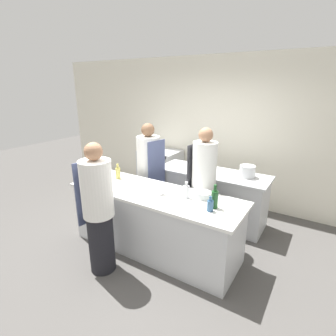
{
  "coord_description": "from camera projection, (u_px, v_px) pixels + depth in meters",
  "views": [
    {
      "loc": [
        1.91,
        -2.67,
        2.28
      ],
      "look_at": [
        0.0,
        0.35,
        1.13
      ],
      "focal_mm": 28.0,
      "sensor_mm": 36.0,
      "label": 1
    }
  ],
  "objects": [
    {
      "name": "bottle_wine",
      "position": [
        210.0,
        205.0,
        3.0
      ],
      "size": [
        0.07,
        0.07,
        0.18
      ],
      "color": "#2D5175",
      "rests_on": "prep_counter"
    },
    {
      "name": "ground_plane",
      "position": [
        155.0,
        248.0,
        3.82
      ],
      "size": [
        16.0,
        16.0,
        0.0
      ],
      "primitive_type": "plane",
      "color": "#4C4947"
    },
    {
      "name": "stockpot",
      "position": [
        247.0,
        171.0,
        4.1
      ],
      "size": [
        0.24,
        0.24,
        0.19
      ],
      "color": "silver",
      "rests_on": "pass_counter"
    },
    {
      "name": "bottle_vinegar",
      "position": [
        186.0,
        191.0,
        3.36
      ],
      "size": [
        0.09,
        0.09,
        0.22
      ],
      "color": "silver",
      "rests_on": "prep_counter"
    },
    {
      "name": "bottle_cooking_oil",
      "position": [
        215.0,
        199.0,
        3.07
      ],
      "size": [
        0.08,
        0.08,
        0.29
      ],
      "color": "#19471E",
      "rests_on": "prep_counter"
    },
    {
      "name": "wall_back",
      "position": [
        217.0,
        131.0,
        5.1
      ],
      "size": [
        8.0,
        0.06,
        2.8
      ],
      "color": "silver",
      "rests_on": "ground_plane"
    },
    {
      "name": "cutting_board",
      "position": [
        144.0,
        187.0,
        3.7
      ],
      "size": [
        0.29,
        0.25,
        0.01
      ],
      "color": "white",
      "rests_on": "prep_counter"
    },
    {
      "name": "chef_at_stove",
      "position": [
        149.0,
        173.0,
        4.46
      ],
      "size": [
        0.44,
        0.42,
        1.68
      ],
      "rotation": [
        0.0,
        0.0,
        -1.79
      ],
      "color": "black",
      "rests_on": "ground_plane"
    },
    {
      "name": "chef_at_pass_far",
      "position": [
        203.0,
        187.0,
        3.78
      ],
      "size": [
        0.38,
        0.36,
        1.72
      ],
      "rotation": [
        0.0,
        0.0,
        1.42
      ],
      "color": "black",
      "rests_on": "ground_plane"
    },
    {
      "name": "pass_counter",
      "position": [
        211.0,
        196.0,
        4.5
      ],
      "size": [
        1.86,
        0.66,
        0.88
      ],
      "color": "silver",
      "rests_on": "ground_plane"
    },
    {
      "name": "bottle_olive_oil",
      "position": [
        118.0,
        173.0,
        4.03
      ],
      "size": [
        0.07,
        0.07,
        0.24
      ],
      "color": "#B2A84C",
      "rests_on": "prep_counter"
    },
    {
      "name": "chef_at_prep_near",
      "position": [
        98.0,
        210.0,
        3.15
      ],
      "size": [
        0.41,
        0.4,
        1.67
      ],
      "rotation": [
        0.0,
        0.0,
        1.38
      ],
      "color": "black",
      "rests_on": "ground_plane"
    },
    {
      "name": "prep_counter",
      "position": [
        155.0,
        221.0,
        3.68
      ],
      "size": [
        2.47,
        0.81,
        0.88
      ],
      "color": "silver",
      "rests_on": "ground_plane"
    },
    {
      "name": "bowl_mixing_large",
      "position": [
        204.0,
        195.0,
        3.35
      ],
      "size": [
        0.2,
        0.2,
        0.08
      ],
      "color": "#B7BABC",
      "rests_on": "prep_counter"
    },
    {
      "name": "cup",
      "position": [
        161.0,
        191.0,
        3.46
      ],
      "size": [
        0.1,
        0.1,
        0.1
      ],
      "color": "white",
      "rests_on": "prep_counter"
    },
    {
      "name": "bowl_prep_small",
      "position": [
        94.0,
        181.0,
        3.88
      ],
      "size": [
        0.28,
        0.28,
        0.06
      ],
      "color": "white",
      "rests_on": "prep_counter"
    },
    {
      "name": "oven_range",
      "position": [
        160.0,
        172.0,
        5.65
      ],
      "size": [
        0.82,
        0.62,
        0.94
      ],
      "color": "silver",
      "rests_on": "ground_plane"
    }
  ]
}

